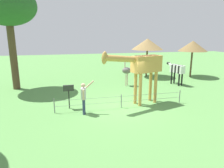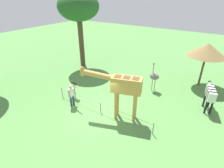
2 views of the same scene
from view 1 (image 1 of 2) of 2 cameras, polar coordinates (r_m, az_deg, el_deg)
name	(u,v)px [view 1 (image 1 of 2)]	position (r m, az deg, el deg)	size (l,w,h in m)	color
ground_plane	(121,107)	(11.42, 2.41, -6.32)	(60.00, 60.00, 0.00)	#568E47
giraffe	(142,67)	(11.48, 8.33, 4.75)	(3.64, 1.54, 3.10)	#C69347
visitor	(84,96)	(10.29, -7.81, -3.42)	(0.70, 0.59, 1.67)	navy
zebra	(177,70)	(16.83, 17.39, 3.75)	(0.76, 1.82, 1.66)	black
ostrich	(127,71)	(15.73, 4.08, 3.72)	(0.70, 0.56, 2.25)	#CC9E93
shade_hut_near	(193,46)	(20.32, 21.41, 9.71)	(2.58, 2.58, 3.27)	brown
shade_hut_far	(147,44)	(19.28, 9.75, 10.78)	(2.84, 2.84, 3.47)	brown
tree_east	(8,7)	(16.18, -26.84, 18.40)	(3.76, 3.76, 7.02)	brown
info_sign	(69,91)	(11.14, -11.88, -2.00)	(0.56, 0.21, 1.32)	black
wire_fence	(121,100)	(11.19, 2.58, -4.56)	(7.05, 0.05, 0.75)	slate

